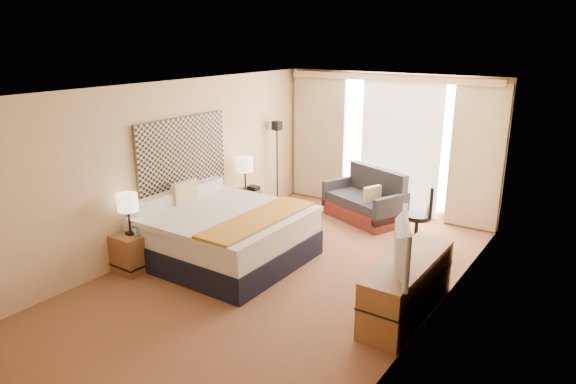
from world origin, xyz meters
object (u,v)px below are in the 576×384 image
Objects in this scene: lamp_left at (128,203)px; television at (395,245)px; loveseat at (366,203)px; lamp_right at (245,165)px; bed at (223,234)px; floor_lamp at (277,146)px; nightstand_right at (244,206)px; desk_chair at (421,219)px; nightstand_left at (134,252)px; media_dresser at (408,287)px.

television reaches higher than lamp_left.
lamp_right reaches higher than loveseat.
floor_lamp reaches higher than bed.
floor_lamp is at bearing 92.13° from lamp_right.
desk_chair is at bearing 12.36° from nightstand_right.
nightstand_left is at bearing -90.00° from nightstand_right.
floor_lamp reaches higher than lamp_left.
floor_lamp reaches higher than media_dresser.
media_dresser is 0.80× the size of bed.
media_dresser is 1.07× the size of floor_lamp.
bed is at bearing -159.40° from desk_chair.
lamp_right is (0.01, 2.58, 0.01)m from lamp_left.
nightstand_right is 1.42m from floor_lamp.
floor_lamp is at bearing 145.75° from media_dresser.
floor_lamp reaches higher than desk_chair.
nightstand_right is 0.31× the size of media_dresser.
media_dresser is at bearing -96.47° from desk_chair.
nightstand_left is 0.31× the size of media_dresser.
desk_chair is (3.10, -0.42, -0.73)m from floor_lamp.
lamp_right reaches higher than bed.
bed is at bearing 52.25° from lamp_left.
lamp_right is at bearing 89.80° from nightstand_left.
nightstand_left is 0.24× the size of bed.
nightstand_left is at bearing -128.59° from bed.
desk_chair is at bearing 45.98° from nightstand_left.
television reaches higher than desk_chair.
loveseat is 2.04m from floor_lamp.
media_dresser is 3.36m from loveseat.
desk_chair is (3.07, 3.17, 0.18)m from nightstand_left.
media_dresser is 1.08× the size of loveseat.
desk_chair reaches higher than loveseat.
nightstand_right is at bearing -101.47° from lamp_right.
nightstand_right is at bearing 158.60° from media_dresser.
nightstand_right is (0.00, 2.50, 0.00)m from nightstand_left.
loveseat is at bearing 64.95° from lamp_left.
floor_lamp is 1.63× the size of desk_chair.
lamp_left is 3.72m from television.
lamp_right is (-1.79, -1.27, 0.72)m from loveseat.
loveseat reaches higher than media_dresser.
lamp_right is at bearing 168.48° from desk_chair.
television is (-0.05, -0.37, 0.66)m from media_dresser.
television is (3.65, -1.82, 0.74)m from nightstand_right.
media_dresser is at bearing -33.93° from loveseat.
bed is (0.81, 1.01, 0.12)m from nightstand_left.
floor_lamp reaches higher than lamp_right.
desk_chair is at bearing 106.66° from media_dresser.
media_dresser is 0.76m from television.
loveseat is 2.31m from lamp_right.
floor_lamp is 3.21m from desk_chair.
nightstand_left is 4.22m from loveseat.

